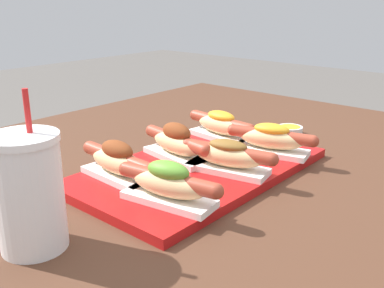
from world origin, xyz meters
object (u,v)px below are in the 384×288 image
Objects in this scene: hot_dog_0 at (168,183)px; sauce_bowl at (290,130)px; hot_dog_3 at (118,161)px; drink_cup at (29,192)px; hot_dog_2 at (271,139)px; serving_tray at (199,169)px; hot_dog_5 at (221,125)px; hot_dog_4 at (177,143)px; hot_dog_1 at (228,156)px.

sauce_bowl is at bearing 7.25° from hot_dog_0.
drink_cup is (-0.22, -0.07, 0.03)m from hot_dog_3.
hot_dog_2 is at bearing -24.67° from hot_dog_3.
serving_tray is 2.56× the size of hot_dog_5.
serving_tray is at bearing 154.49° from hot_dog_2.
hot_dog_3 is 1.00× the size of hot_dog_5.
hot_dog_2 is 3.05× the size of sauce_bowl.
hot_dog_0 is 0.21m from hot_dog_4.
hot_dog_0 reaches higher than serving_tray.
hot_dog_1 is 0.21m from hot_dog_5.
hot_dog_5 is (0.17, 0.07, 0.04)m from serving_tray.
hot_dog_0 is 1.01× the size of hot_dog_2.
hot_dog_0 is at bearing 179.97° from hot_dog_2.
sauce_bowl is at bearing 9.53° from hot_dog_1.
drink_cup is at bearing 160.60° from hot_dog_0.
serving_tray is at bearing 0.17° from drink_cup.
sauce_bowl reaches higher than serving_tray.
drink_cup is (-0.37, -0.00, 0.08)m from serving_tray.
hot_dog_1 is at bearing -139.17° from hot_dog_5.
hot_dog_0 is at bearing -19.40° from drink_cup.
serving_tray is 0.38m from drink_cup.
serving_tray is 2.57× the size of hot_dog_4.
hot_dog_1 is 0.15m from hot_dog_2.
hot_dog_2 is at bearing -3.06° from hot_dog_1.
hot_dog_0 is at bearing -156.29° from hot_dog_5.
hot_dog_2 and hot_dog_5 have the same top height.
hot_dog_4 is 0.88× the size of drink_cup.
hot_dog_2 is (0.32, -0.00, -0.00)m from hot_dog_0.
sauce_bowl is (0.19, -0.08, -0.04)m from hot_dog_5.
hot_dog_5 reaches higher than sauce_bowl.
hot_dog_0 reaches higher than sauce_bowl.
hot_dog_2 reaches higher than serving_tray.
hot_dog_3 is at bearing 17.81° from drink_cup.
hot_dog_3 is at bearing 156.18° from serving_tray.
hot_dog_1 is 0.13m from hot_dog_4.
drink_cup is (-0.52, 0.07, 0.03)m from hot_dog_2.
drink_cup is (-0.20, 0.07, 0.03)m from hot_dog_0.
hot_dog_4 reaches higher than hot_dog_3.
drink_cup reaches higher than hot_dog_1.
hot_dog_3 is 0.15m from hot_dog_4.
hot_dog_4 is (0.16, 0.13, 0.00)m from hot_dog_0.
hot_dog_2 is 0.34m from hot_dog_3.
hot_dog_4 reaches higher than hot_dog_0.
drink_cup is (-0.54, -0.08, 0.03)m from hot_dog_5.
hot_dog_3 is 0.23m from drink_cup.
drink_cup reaches higher than serving_tray.
hot_dog_2 is 0.53m from drink_cup.
hot_dog_4 is at bearing 39.01° from hot_dog_0.
hot_dog_3 is at bearing 171.80° from sauce_bowl.
hot_dog_2 is at bearing -25.51° from serving_tray.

